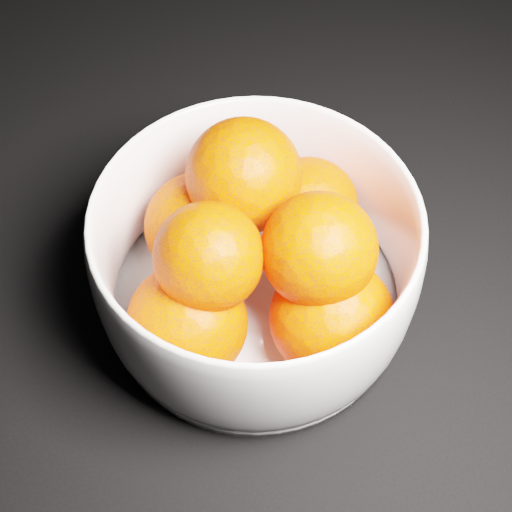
% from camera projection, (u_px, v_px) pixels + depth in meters
% --- Properties ---
extents(bowl, '(0.22, 0.22, 0.11)m').
position_uv_depth(bowl, '(256.00, 261.00, 0.47)').
color(bowl, silver).
rests_on(bowl, ground).
extents(orange_pile, '(0.19, 0.19, 0.12)m').
position_uv_depth(orange_pile, '(257.00, 252.00, 0.46)').
color(orange_pile, '#FF3600').
rests_on(orange_pile, bowl).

